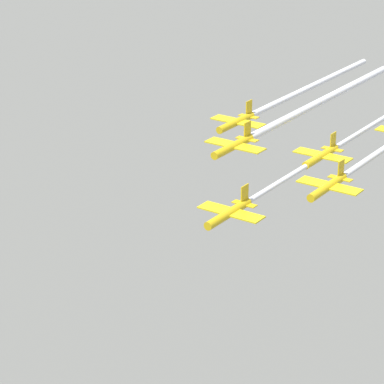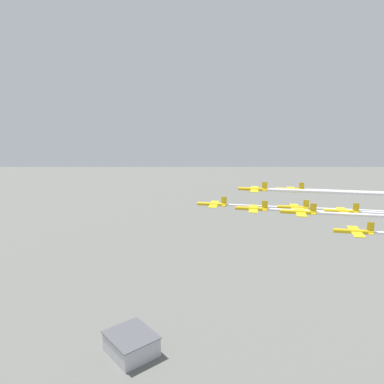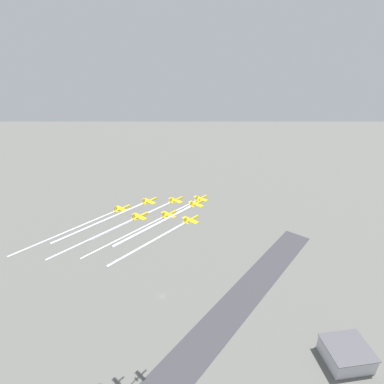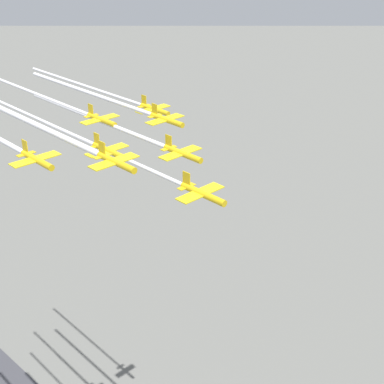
{
  "view_description": "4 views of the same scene",
  "coord_description": "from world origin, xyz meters",
  "px_view_note": "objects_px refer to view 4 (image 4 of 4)",
  "views": [
    {
      "loc": [
        -56.85,
        -46.22,
        172.63
      ],
      "look_at": [
        -28.58,
        60.92,
        127.01
      ],
      "focal_mm": 85.0,
      "sensor_mm": 36.0,
      "label": 1
    },
    {
      "loc": [
        63.37,
        -24.08,
        156.51
      ],
      "look_at": [
        -30.86,
        53.37,
        128.73
      ],
      "focal_mm": 35.0,
      "sensor_mm": 36.0,
      "label": 2
    },
    {
      "loc": [
        2.25,
        211.15,
        200.56
      ],
      "look_at": [
        -20.22,
        51.21,
        126.84
      ],
      "focal_mm": 28.0,
      "sensor_mm": 36.0,
      "label": 3
    },
    {
      "loc": [
        -102.96,
        63.76,
        164.4
      ],
      "look_at": [
        -21.71,
        58.54,
        124.09
      ],
      "focal_mm": 50.0,
      "sensor_mm": 36.0,
      "label": 4
    }
  ],
  "objects_px": {
    "jet_2": "(115,162)",
    "jet_3": "(166,119)",
    "jet_6": "(154,109)",
    "jet_1": "(181,153)",
    "jet_5": "(36,159)",
    "jet_0": "(201,193)",
    "jet_7": "(101,119)",
    "jet_4": "(108,150)"
  },
  "relations": [
    {
      "from": "jet_1",
      "to": "jet_6",
      "type": "height_order",
      "value": "jet_1"
    },
    {
      "from": "jet_0",
      "to": "jet_2",
      "type": "xyz_separation_m",
      "value": [
        4.92,
        14.23,
        3.94
      ]
    },
    {
      "from": "jet_1",
      "to": "jet_3",
      "type": "relative_size",
      "value": 1.0
    },
    {
      "from": "jet_4",
      "to": "jet_7",
      "type": "xyz_separation_m",
      "value": [
        14.82,
        2.61,
        1.45
      ]
    },
    {
      "from": "jet_7",
      "to": "jet_6",
      "type": "bearing_deg",
      "value": 180.0
    },
    {
      "from": "jet_6",
      "to": "jet_5",
      "type": "bearing_deg",
      "value": 18.78
    },
    {
      "from": "jet_4",
      "to": "jet_7",
      "type": "distance_m",
      "value": 15.12
    },
    {
      "from": "jet_0",
      "to": "jet_4",
      "type": "height_order",
      "value": "jet_4"
    },
    {
      "from": "jet_7",
      "to": "jet_3",
      "type": "bearing_deg",
      "value": 120.47
    },
    {
      "from": "jet_0",
      "to": "jet_7",
      "type": "bearing_deg",
      "value": -101.09
    },
    {
      "from": "jet_0",
      "to": "jet_6",
      "type": "height_order",
      "value": "jet_6"
    },
    {
      "from": "jet_1",
      "to": "jet_2",
      "type": "relative_size",
      "value": 1.0
    },
    {
      "from": "jet_2",
      "to": "jet_4",
      "type": "xyz_separation_m",
      "value": [
        14.82,
        2.61,
        -3.82
      ]
    },
    {
      "from": "jet_3",
      "to": "jet_7",
      "type": "bearing_deg",
      "value": -59.53
    },
    {
      "from": "jet_2",
      "to": "jet_3",
      "type": "distance_m",
      "value": 26.34
    },
    {
      "from": "jet_1",
      "to": "jet_4",
      "type": "distance_m",
      "value": 15.09
    },
    {
      "from": "jet_3",
      "to": "jet_7",
      "type": "distance_m",
      "value": 15.11
    },
    {
      "from": "jet_0",
      "to": "jet_4",
      "type": "bearing_deg",
      "value": -90.0
    },
    {
      "from": "jet_4",
      "to": "jet_5",
      "type": "xyz_separation_m",
      "value": [
        -9.9,
        11.61,
        2.56
      ]
    },
    {
      "from": "jet_1",
      "to": "jet_4",
      "type": "height_order",
      "value": "jet_1"
    },
    {
      "from": "jet_3",
      "to": "jet_5",
      "type": "height_order",
      "value": "jet_3"
    },
    {
      "from": "jet_0",
      "to": "jet_3",
      "type": "bearing_deg",
      "value": -120.47
    },
    {
      "from": "jet_3",
      "to": "jet_1",
      "type": "bearing_deg",
      "value": 59.53
    },
    {
      "from": "jet_2",
      "to": "jet_3",
      "type": "bearing_deg",
      "value": -150.46
    },
    {
      "from": "jet_0",
      "to": "jet_5",
      "type": "height_order",
      "value": "jet_5"
    },
    {
      "from": "jet_1",
      "to": "jet_4",
      "type": "xyz_separation_m",
      "value": [
        4.92,
        14.23,
        -1.06
      ]
    },
    {
      "from": "jet_0",
      "to": "jet_6",
      "type": "bearing_deg",
      "value": -120.47
    },
    {
      "from": "jet_6",
      "to": "jet_7",
      "type": "bearing_deg",
      "value": -0.0
    },
    {
      "from": "jet_6",
      "to": "jet_1",
      "type": "bearing_deg",
      "value": 59.53
    },
    {
      "from": "jet_4",
      "to": "jet_6",
      "type": "relative_size",
      "value": 1.0
    },
    {
      "from": "jet_3",
      "to": "jet_4",
      "type": "bearing_deg",
      "value": -0.0
    },
    {
      "from": "jet_0",
      "to": "jet_1",
      "type": "bearing_deg",
      "value": -120.47
    },
    {
      "from": "jet_5",
      "to": "jet_0",
      "type": "bearing_deg",
      "value": 120.47
    },
    {
      "from": "jet_1",
      "to": "jet_3",
      "type": "bearing_deg",
      "value": -120.47
    },
    {
      "from": "jet_1",
      "to": "jet_6",
      "type": "xyz_separation_m",
      "value": [
        29.65,
        5.22,
        -0.61
      ]
    },
    {
      "from": "jet_1",
      "to": "jet_4",
      "type": "relative_size",
      "value": 1.0
    },
    {
      "from": "jet_1",
      "to": "jet_7",
      "type": "relative_size",
      "value": 1.0
    },
    {
      "from": "jet_2",
      "to": "jet_7",
      "type": "xyz_separation_m",
      "value": [
        29.65,
        5.22,
        -2.37
      ]
    },
    {
      "from": "jet_0",
      "to": "jet_3",
      "type": "distance_m",
      "value": 30.24
    },
    {
      "from": "jet_0",
      "to": "jet_5",
      "type": "xyz_separation_m",
      "value": [
        9.84,
        28.45,
        2.67
      ]
    },
    {
      "from": "jet_2",
      "to": "jet_6",
      "type": "height_order",
      "value": "jet_2"
    },
    {
      "from": "jet_2",
      "to": "jet_5",
      "type": "height_order",
      "value": "jet_2"
    }
  ]
}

